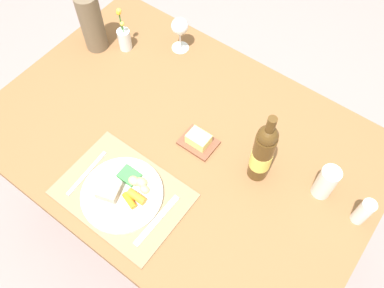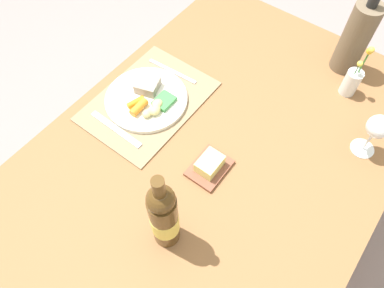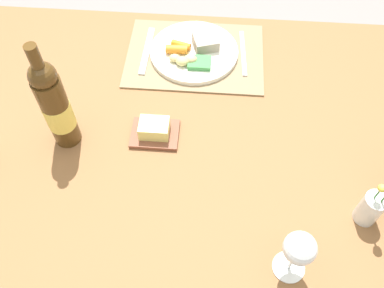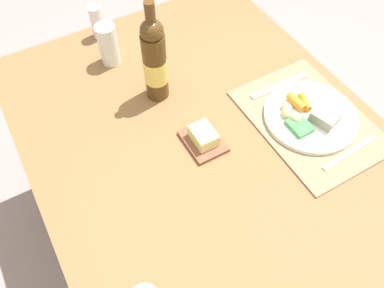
{
  "view_description": "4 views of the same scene",
  "coord_description": "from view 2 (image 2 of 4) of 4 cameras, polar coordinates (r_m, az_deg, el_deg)",
  "views": [
    {
      "loc": [
        0.5,
        -0.61,
        1.98
      ],
      "look_at": [
        0.06,
        -0.01,
        0.76
      ],
      "focal_mm": 37.67,
      "sensor_mm": 36.0,
      "label": 1
    },
    {
      "loc": [
        0.51,
        0.29,
        1.69
      ],
      "look_at": [
        0.06,
        -0.05,
        0.78
      ],
      "focal_mm": 33.76,
      "sensor_mm": 36.0,
      "label": 2
    },
    {
      "loc": [
        -0.09,
        0.67,
        1.64
      ],
      "look_at": [
        -0.04,
        0.08,
        0.78
      ],
      "focal_mm": 38.46,
      "sensor_mm": 36.0,
      "label": 3
    },
    {
      "loc": [
        -0.5,
        0.38,
        1.63
      ],
      "look_at": [
        0.01,
        0.09,
        0.82
      ],
      "focal_mm": 36.73,
      "sensor_mm": 36.0,
      "label": 4
    }
  ],
  "objects": [
    {
      "name": "wine_bottle",
      "position": [
        0.89,
        -4.46,
        -11.37
      ],
      "size": [
        0.07,
        0.07,
        0.33
      ],
      "color": "#4D3315",
      "rests_on": "dining_table"
    },
    {
      "name": "cooler_bottle",
      "position": [
        1.37,
        24.45,
        15.05
      ],
      "size": [
        0.09,
        0.09,
        0.32
      ],
      "color": "brown",
      "rests_on": "dining_table"
    },
    {
      "name": "butter_dish",
      "position": [
        1.08,
        2.8,
        -3.43
      ],
      "size": [
        0.13,
        0.1,
        0.05
      ],
      "color": "brown",
      "rests_on": "dining_table"
    },
    {
      "name": "wine_glass",
      "position": [
        1.16,
        27.27,
        2.22
      ],
      "size": [
        0.07,
        0.07,
        0.16
      ],
      "color": "white",
      "rests_on": "dining_table"
    },
    {
      "name": "dinner_plate",
      "position": [
        1.23,
        -7.1,
        7.19
      ],
      "size": [
        0.28,
        0.28,
        0.05
      ],
      "color": "white",
      "rests_on": "placemat"
    },
    {
      "name": "fork",
      "position": [
        1.32,
        -3.13,
        11.4
      ],
      "size": [
        0.03,
        0.2,
        0.0
      ],
      "primitive_type": "cube",
      "rotation": [
        0.0,
        0.0,
        0.06
      ],
      "color": "silver",
      "rests_on": "placemat"
    },
    {
      "name": "dining_table",
      "position": [
        1.2,
        3.58,
        -3.0
      ],
      "size": [
        1.44,
        0.99,
        0.72
      ],
      "color": "brown",
      "rests_on": "ground_plane"
    },
    {
      "name": "placemat",
      "position": [
        1.25,
        -6.9,
        6.77
      ],
      "size": [
        0.43,
        0.31,
        0.01
      ],
      "primitive_type": "cube",
      "color": "#8B7455",
      "rests_on": "dining_table"
    },
    {
      "name": "flower_vase",
      "position": [
        1.34,
        23.99,
        9.16
      ],
      "size": [
        0.05,
        0.05,
        0.2
      ],
      "color": "silver",
      "rests_on": "dining_table"
    },
    {
      "name": "ground_plane",
      "position": [
        1.79,
        2.46,
        -13.07
      ],
      "size": [
        8.0,
        8.0,
        0.0
      ],
      "primitive_type": "plane",
      "color": "gray"
    },
    {
      "name": "knife",
      "position": [
        1.19,
        -11.92,
        2.32
      ],
      "size": [
        0.02,
        0.21,
        0.0
      ],
      "primitive_type": "cube",
      "rotation": [
        0.0,
        0.0,
        -0.02
      ],
      "color": "silver",
      "rests_on": "placemat"
    }
  ]
}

